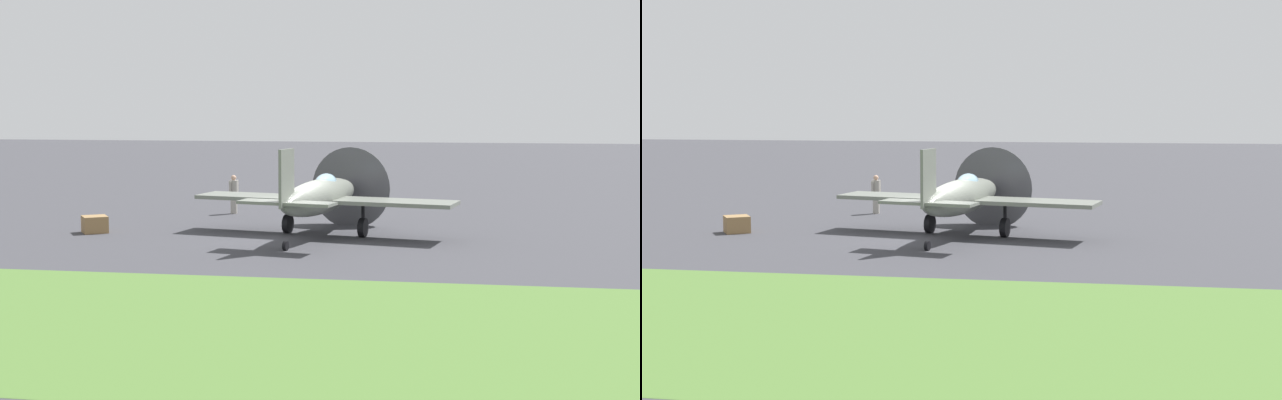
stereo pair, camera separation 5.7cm
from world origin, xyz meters
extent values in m
plane|color=#38383D|center=(0.00, 0.00, 0.00)|extent=(160.00, 160.00, 0.00)
cube|color=#476B2D|center=(0.00, -12.17, 0.00)|extent=(120.00, 11.00, 0.01)
ellipsoid|color=slate|center=(0.84, 1.27, 1.50)|extent=(2.60, 7.15, 1.28)
cube|color=slate|center=(0.91, 1.67, 1.35)|extent=(10.09, 3.62, 0.14)
cube|color=slate|center=(0.22, -1.88, 2.43)|extent=(0.32, 1.14, 1.97)
cube|color=slate|center=(0.22, -1.88, 1.60)|extent=(3.43, 1.55, 0.10)
cone|color=#B7B24C|center=(1.56, 4.97, 1.50)|extent=(0.79, 0.84, 0.66)
cylinder|color=#4C4C51|center=(1.52, 4.77, 1.50)|extent=(3.26, 0.67, 3.31)
ellipsoid|color=#8CB2C6|center=(0.95, 1.88, 1.95)|extent=(0.99, 1.56, 0.72)
cylinder|color=black|center=(-0.54, 2.06, 0.35)|extent=(0.36, 0.73, 0.70)
cylinder|color=black|center=(-0.54, 2.06, 0.85)|extent=(0.12, 0.12, 0.99)
cylinder|color=black|center=(2.41, 1.49, 0.35)|extent=(0.36, 0.73, 0.70)
cylinder|color=black|center=(2.41, 1.49, 0.85)|extent=(0.12, 0.12, 0.99)
cylinder|color=black|center=(0.20, -1.98, 0.17)|extent=(0.19, 0.35, 0.33)
cylinder|color=#9E998E|center=(-4.11, 7.50, 0.44)|extent=(0.30, 0.30, 0.88)
cylinder|color=#9E998E|center=(-4.11, 7.50, 1.19)|extent=(0.38, 0.38, 0.62)
sphere|color=tan|center=(-4.11, 7.50, 1.61)|extent=(0.23, 0.23, 0.23)
cylinder|color=#9E998E|center=(-4.00, 7.74, 1.19)|extent=(0.11, 0.11, 0.59)
cylinder|color=#9E998E|center=(-4.21, 7.26, 1.19)|extent=(0.11, 0.11, 0.59)
cube|color=olive|center=(-7.84, 0.93, 0.32)|extent=(1.24, 1.24, 0.64)
camera|label=1|loc=(6.28, -31.37, 4.99)|focal=50.72mm
camera|label=2|loc=(6.34, -31.36, 4.99)|focal=50.72mm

